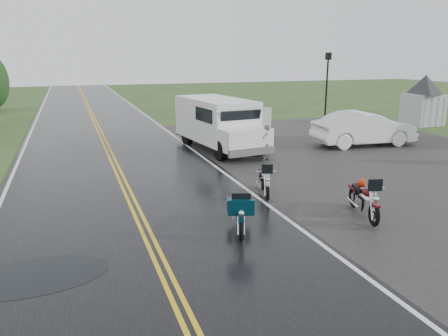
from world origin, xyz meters
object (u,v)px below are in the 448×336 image
visitor_center (425,88)px  person_at_van (266,144)px  motorcycle_teal (241,220)px  motorcycle_silver (267,185)px  lamp_post_far_right (326,90)px  sedan_white (364,129)px  van_white (221,132)px  motorcycle_red (375,206)px

visitor_center → person_at_van: size_ratio=10.48×
motorcycle_teal → person_at_van: 8.58m
motorcycle_silver → person_at_van: size_ratio=1.24×
person_at_van → lamp_post_far_right: (7.59, 7.44, 1.55)m
sedan_white → motorcycle_silver: bearing=131.8°
visitor_center → van_white: visitor_center is taller
motorcycle_red → van_white: van_white is taller
visitor_center → sedan_white: bearing=-150.5°
motorcycle_teal → lamp_post_far_right: bearing=70.9°
motorcycle_teal → van_white: bearing=93.1°
motorcycle_red → sedan_white: 11.25m
motorcycle_teal → lamp_post_far_right: size_ratio=0.43×
motorcycle_teal → person_at_van: size_ratio=1.31×
motorcycle_red → motorcycle_teal: motorcycle_red is taller
motorcycle_silver → motorcycle_teal: bearing=-109.5°
motorcycle_red → van_white: 8.60m
motorcycle_teal → van_white: size_ratio=0.32×
visitor_center → motorcycle_teal: size_ratio=8.03×
visitor_center → lamp_post_far_right: size_ratio=3.46×
motorcycle_red → sedan_white: (6.51, 9.17, 0.22)m
visitor_center → person_at_van: visitor_center is taller
motorcycle_red → sedan_white: sedan_white is taller
sedan_white → visitor_center: bearing=-56.3°
motorcycle_red → person_at_van: person_at_van is taller
motorcycle_red → person_at_van: (0.51, 7.81, 0.15)m
motorcycle_teal → sedan_white: 13.47m
visitor_center → motorcycle_silver: bearing=-146.1°
person_at_van → lamp_post_far_right: size_ratio=0.33×
visitor_center → lamp_post_far_right: bearing=165.3°
van_white → lamp_post_far_right: 11.62m
motorcycle_red → lamp_post_far_right: bearing=78.5°
motorcycle_silver → van_white: size_ratio=0.30×
visitor_center → motorcycle_silver: (-16.08, -10.79, -1.84)m
visitor_center → person_at_van: (-13.83, -5.80, -1.64)m
visitor_center → motorcycle_teal: bearing=-143.4°
visitor_center → sedan_white: size_ratio=3.14×
motorcycle_silver → person_at_van: person_at_van is taller
van_white → lamp_post_far_right: bearing=28.6°
motorcycle_silver → motorcycle_red: bearing=-41.3°
person_at_van → visitor_center: bearing=169.6°
motorcycle_red → person_at_van: 7.83m
sedan_white → lamp_post_far_right: bearing=-10.5°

